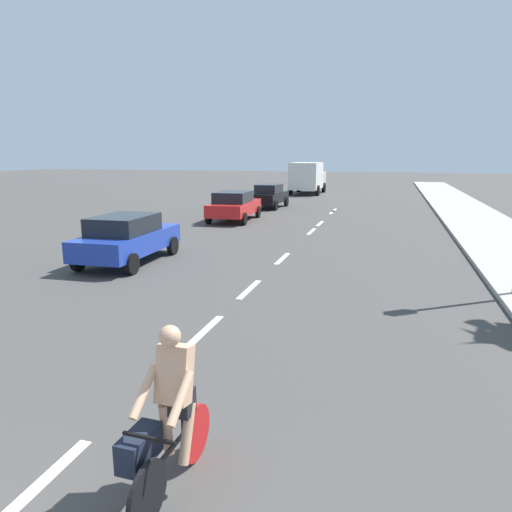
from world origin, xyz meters
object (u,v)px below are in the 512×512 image
(parked_car_red, at_px, (234,205))
(parked_car_black, at_px, (269,195))
(delivery_truck, at_px, (308,177))
(cyclist, at_px, (167,419))
(parked_car_blue, at_px, (127,237))

(parked_car_red, height_order, parked_car_black, same)
(delivery_truck, bearing_deg, parked_car_red, -92.27)
(cyclist, height_order, delivery_truck, delivery_truck)
(parked_car_blue, height_order, parked_car_red, same)
(cyclist, height_order, parked_car_blue, cyclist)
(parked_car_black, distance_m, delivery_truck, 12.19)
(parked_car_red, xyz_separation_m, delivery_truck, (0.67, 18.68, 0.66))
(cyclist, distance_m, parked_car_blue, 11.11)
(cyclist, distance_m, delivery_truck, 38.72)
(parked_car_red, distance_m, parked_car_black, 6.52)
(parked_car_black, relative_size, delivery_truck, 0.62)
(cyclist, xyz_separation_m, delivery_truck, (-5.28, 38.35, 0.67))
(parked_car_blue, height_order, parked_car_black, same)
(delivery_truck, bearing_deg, parked_car_black, -92.15)
(delivery_truck, bearing_deg, cyclist, -82.36)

